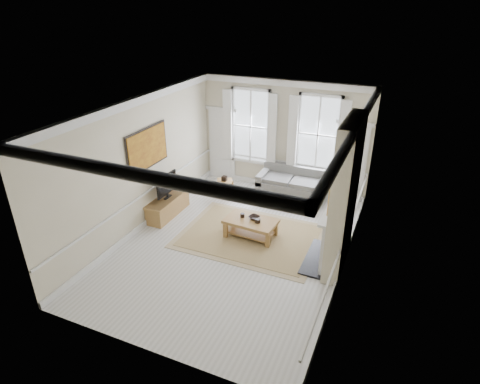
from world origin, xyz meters
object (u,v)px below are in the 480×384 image
at_px(tv_stand, 168,206).
at_px(side_table, 225,184).
at_px(sofa, 292,185).
at_px(coffee_table, 251,223).

bearing_deg(tv_stand, side_table, 59.30).
bearing_deg(side_table, sofa, 23.95).
distance_m(sofa, side_table, 2.04).
relative_size(sofa, side_table, 3.43).
relative_size(side_table, tv_stand, 0.39).
height_order(side_table, coffee_table, side_table).
bearing_deg(sofa, side_table, -156.05).
distance_m(coffee_table, tv_stand, 2.55).
relative_size(side_table, coffee_table, 0.44).
bearing_deg(sofa, tv_stand, -139.05).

